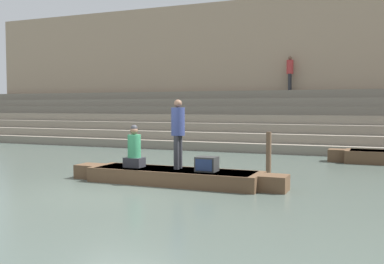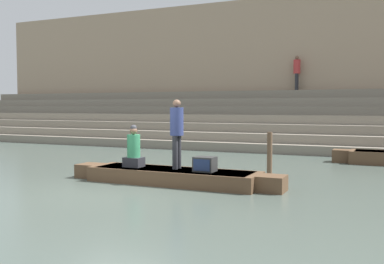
{
  "view_description": "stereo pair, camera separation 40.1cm",
  "coord_description": "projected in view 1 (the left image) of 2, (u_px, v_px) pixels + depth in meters",
  "views": [
    {
      "loc": [
        5.61,
        -9.02,
        2.01
      ],
      "look_at": [
        0.76,
        2.62,
        1.28
      ],
      "focal_mm": 42.0,
      "sensor_mm": 36.0,
      "label": 1
    },
    {
      "loc": [
        5.98,
        -8.86,
        2.01
      ],
      "look_at": [
        0.76,
        2.62,
        1.28
      ],
      "focal_mm": 42.0,
      "sensor_mm": 36.0,
      "label": 2
    }
  ],
  "objects": [
    {
      "name": "person_rowing",
      "position": [
        134.0,
        150.0,
        11.97
      ],
      "size": [
        0.49,
        0.39,
        1.13
      ],
      "rotation": [
        0.0,
        0.0,
        -0.28
      ],
      "color": "#28282D",
      "rests_on": "rowboat_main"
    },
    {
      "name": "rowboat_main",
      "position": [
        174.0,
        176.0,
        11.6
      ],
      "size": [
        5.85,
        1.31,
        0.38
      ],
      "rotation": [
        0.0,
        0.0,
        0.03
      ],
      "color": "brown",
      "rests_on": "ground"
    },
    {
      "name": "person_standing",
      "position": [
        178.0,
        129.0,
        11.61
      ],
      "size": [
        0.35,
        0.35,
        1.8
      ],
      "rotation": [
        0.0,
        0.0,
        0.15
      ],
      "color": "#28282D",
      "rests_on": "rowboat_main"
    },
    {
      "name": "back_wall",
      "position": [
        264.0,
        73.0,
        23.55
      ],
      "size": [
        34.2,
        1.28,
        7.53
      ],
      "color": "tan",
      "rests_on": "ground"
    },
    {
      "name": "mooring_post",
      "position": [
        269.0,
        153.0,
        13.25
      ],
      "size": [
        0.15,
        0.15,
        1.25
      ],
      "primitive_type": "cylinder",
      "color": "brown",
      "rests_on": "ground"
    },
    {
      "name": "person_on_steps",
      "position": [
        290.0,
        71.0,
        22.15
      ],
      "size": [
        0.34,
        0.34,
        1.68
      ],
      "rotation": [
        0.0,
        0.0,
        1.93
      ],
      "color": "#28282D",
      "rests_on": "ghat_steps"
    },
    {
      "name": "ghat_steps",
      "position": [
        253.0,
        127.0,
        21.8
      ],
      "size": [
        36.0,
        4.12,
        2.79
      ],
      "color": "gray",
      "rests_on": "ground"
    },
    {
      "name": "tv_set",
      "position": [
        207.0,
        164.0,
        11.18
      ],
      "size": [
        0.52,
        0.43,
        0.37
      ],
      "rotation": [
        0.0,
        0.0,
        0.11
      ],
      "color": "#2D2D2D",
      "rests_on": "rowboat_main"
    },
    {
      "name": "ground_plane",
      "position": [
        120.0,
        191.0,
        10.59
      ],
      "size": [
        120.0,
        120.0,
        0.0
      ],
      "primitive_type": "plane",
      "color": "#47544C"
    }
  ]
}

